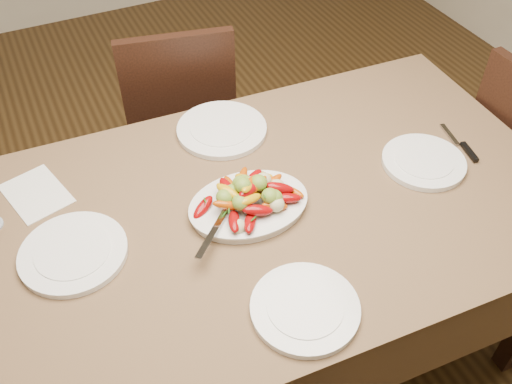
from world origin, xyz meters
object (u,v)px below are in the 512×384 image
Objects in this scene: plate_right at (424,162)px; plate_near at (305,308)px; chair_far at (178,115)px; plate_far at (222,130)px; dining_table at (256,286)px; serving_platter at (249,207)px; plate_left at (73,253)px.

plate_right is 0.67m from plate_near.
chair_far is at bearing 85.57° from plate_near.
plate_far is 0.73m from plate_near.
dining_table is 0.89m from chair_far.
dining_table is at bearing -3.36° from serving_platter.
plate_right is (1.06, -0.10, 0.00)m from plate_left.
plate_right and plate_near have the same top height.
plate_far is at bearing 82.95° from plate_near.
dining_table is 6.46× the size of plate_left.
plate_left is (-0.51, 0.05, 0.39)m from dining_table.
plate_right is at bearing -5.62° from serving_platter.
plate_left is 0.63m from plate_near.
chair_far reaches higher than plate_far.
dining_table is 0.39m from serving_platter.
plate_far is (0.05, 0.36, 0.39)m from dining_table.
plate_right is 0.65m from plate_far.
serving_platter reaches higher than plate_far.
plate_left is 0.96× the size of plate_far.
serving_platter is (-0.02, 0.00, 0.39)m from dining_table.
serving_platter is at bearing 86.89° from plate_near.
dining_table is at bearing -5.40° from plate_left.
plate_near is (-0.59, -0.31, 0.00)m from plate_right.
plate_far is (-0.50, 0.42, 0.00)m from plate_right.
plate_far is (0.07, 0.36, -0.00)m from serving_platter.
serving_platter is at bearing 176.64° from dining_table.
chair_far is 2.84× the size of serving_platter.
plate_left is at bearing 174.44° from plate_right.
chair_far reaches higher than plate_right.
plate_far is (-0.01, -0.52, 0.29)m from chair_far.
chair_far reaches higher than serving_platter.
plate_right is 0.87× the size of plate_far.
plate_right is at bearing -39.79° from plate_far.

